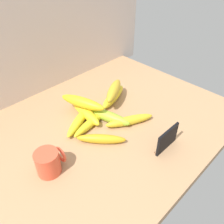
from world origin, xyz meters
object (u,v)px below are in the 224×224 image
at_px(banana_3, 101,139).
at_px(banana_6, 79,120).
at_px(banana_1, 129,120).
at_px(banana_4, 85,111).
at_px(banana_7, 114,90).
at_px(banana_8, 82,102).
at_px(chalkboard_sign, 167,140).
at_px(coffee_mug, 49,162).
at_px(banana_0, 113,97).
at_px(banana_5, 107,116).
at_px(banana_2, 90,123).

height_order(banana_3, banana_6, same).
bearing_deg(banana_6, banana_1, -45.42).
height_order(banana_4, banana_7, banana_7).
bearing_deg(banana_8, chalkboard_sign, -75.80).
bearing_deg(banana_6, coffee_mug, -151.80).
bearing_deg(chalkboard_sign, banana_6, 112.97).
xyz_separation_m(coffee_mug, banana_4, (0.26, 0.14, -0.02)).
bearing_deg(banana_0, banana_6, -175.32).
bearing_deg(banana_7, banana_8, 170.66).
height_order(banana_1, banana_5, banana_5).
height_order(chalkboard_sign, coffee_mug, chalkboard_sign).
relative_size(coffee_mug, banana_2, 0.48).
height_order(coffee_mug, banana_3, coffee_mug).
xyz_separation_m(banana_2, banana_3, (-0.03, -0.09, 0.00)).
relative_size(coffee_mug, banana_8, 0.47).
relative_size(coffee_mug, banana_6, 0.46).
relative_size(chalkboard_sign, banana_0, 0.59).
xyz_separation_m(banana_0, banana_5, (-0.12, -0.08, 0.00)).
xyz_separation_m(chalkboard_sign, banana_5, (-0.04, 0.25, -0.02)).
bearing_deg(banana_2, banana_3, -107.82).
xyz_separation_m(banana_0, banana_4, (-0.16, 0.01, 0.00)).
distance_m(banana_6, banana_8, 0.07).
height_order(banana_4, banana_6, banana_4).
bearing_deg(banana_2, banana_6, 117.13).
bearing_deg(coffee_mug, banana_0, 17.17).
distance_m(banana_0, banana_3, 0.26).
distance_m(chalkboard_sign, banana_2, 0.29).
relative_size(coffee_mug, banana_7, 0.52).
height_order(banana_3, banana_7, banana_7).
relative_size(chalkboard_sign, banana_5, 0.55).
distance_m(banana_1, banana_4, 0.19).
bearing_deg(coffee_mug, banana_4, 27.72).
xyz_separation_m(banana_1, banana_5, (-0.05, 0.08, 0.00)).
xyz_separation_m(banana_0, banana_3, (-0.22, -0.15, -0.00)).
distance_m(banana_2, banana_4, 0.07).
height_order(chalkboard_sign, banana_8, banana_8).
height_order(coffee_mug, banana_4, coffee_mug).
relative_size(banana_2, banana_3, 1.06).
height_order(banana_5, banana_7, banana_7).
bearing_deg(banana_4, banana_6, -154.35).
bearing_deg(banana_1, banana_0, 66.03).
xyz_separation_m(chalkboard_sign, banana_0, (0.07, 0.33, -0.02)).
height_order(coffee_mug, banana_7, banana_7).
bearing_deg(banana_2, banana_1, -40.05).
bearing_deg(banana_4, banana_0, -2.47).
xyz_separation_m(chalkboard_sign, banana_7, (0.06, 0.32, 0.02)).
bearing_deg(banana_3, banana_1, -1.88).
distance_m(coffee_mug, banana_1, 0.35).
xyz_separation_m(coffee_mug, banana_1, (0.35, -0.03, -0.02)).
distance_m(coffee_mug, banana_7, 0.42).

